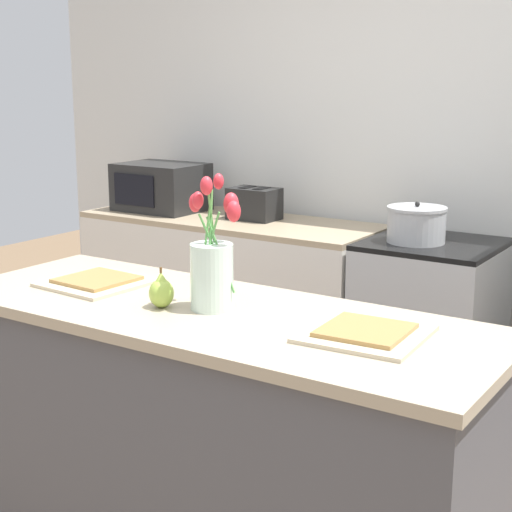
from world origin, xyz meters
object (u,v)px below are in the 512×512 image
(toaster, at_px, (254,204))
(cooking_pot, at_px, (416,224))
(plate_setting_left, at_px, (97,281))
(plate_setting_right, at_px, (365,333))
(pear_figurine, at_px, (161,292))
(stove_range, at_px, (429,334))
(flower_vase, at_px, (212,266))
(microwave, at_px, (161,187))

(toaster, distance_m, cooking_pot, 0.97)
(plate_setting_left, distance_m, toaster, 1.67)
(plate_setting_left, height_order, plate_setting_right, same)
(pear_figurine, xyz_separation_m, plate_setting_left, (-0.36, 0.09, -0.04))
(stove_range, relative_size, plate_setting_left, 2.69)
(flower_vase, height_order, microwave, flower_vase)
(microwave, bearing_deg, pear_figurine, -49.84)
(flower_vase, xyz_separation_m, toaster, (-0.93, 1.63, -0.10))
(pear_figurine, height_order, plate_setting_right, pear_figurine)
(flower_vase, distance_m, plate_setting_right, 0.52)
(flower_vase, relative_size, microwave, 0.86)
(flower_vase, bearing_deg, cooking_pot, 88.70)
(pear_figurine, bearing_deg, plate_setting_left, 165.94)
(pear_figurine, xyz_separation_m, cooking_pot, (0.17, 1.61, -0.02))
(flower_vase, relative_size, toaster, 1.47)
(plate_setting_left, xyz_separation_m, microwave, (-1.04, 1.57, 0.07))
(toaster, xyz_separation_m, microwave, (-0.61, -0.04, 0.05))
(flower_vase, distance_m, plate_setting_left, 0.52)
(stove_range, height_order, cooking_pot, cooking_pot)
(flower_vase, bearing_deg, plate_setting_right, 1.99)
(flower_vase, bearing_deg, microwave, 134.16)
(stove_range, height_order, pear_figurine, pear_figurine)
(stove_range, distance_m, toaster, 1.16)
(stove_range, height_order, plate_setting_right, plate_setting_right)
(toaster, distance_m, microwave, 0.62)
(plate_setting_left, bearing_deg, plate_setting_right, 0.00)
(stove_range, bearing_deg, flower_vase, -93.60)
(stove_range, height_order, plate_setting_left, plate_setting_left)
(toaster, bearing_deg, cooking_pot, -5.67)
(pear_figurine, bearing_deg, flower_vase, 27.71)
(plate_setting_left, distance_m, plate_setting_right, 1.01)
(plate_setting_right, height_order, toaster, toaster)
(stove_range, height_order, flower_vase, flower_vase)
(cooking_pot, bearing_deg, toaster, 174.33)
(flower_vase, height_order, toaster, flower_vase)
(plate_setting_right, bearing_deg, cooking_pot, 107.18)
(stove_range, distance_m, microwave, 1.74)
(plate_setting_left, bearing_deg, pear_figurine, -14.06)
(plate_setting_left, bearing_deg, flower_vase, -1.99)
(toaster, xyz_separation_m, cooking_pot, (0.96, -0.10, -0.00))
(toaster, relative_size, cooking_pot, 1.02)
(pear_figurine, relative_size, microwave, 0.26)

